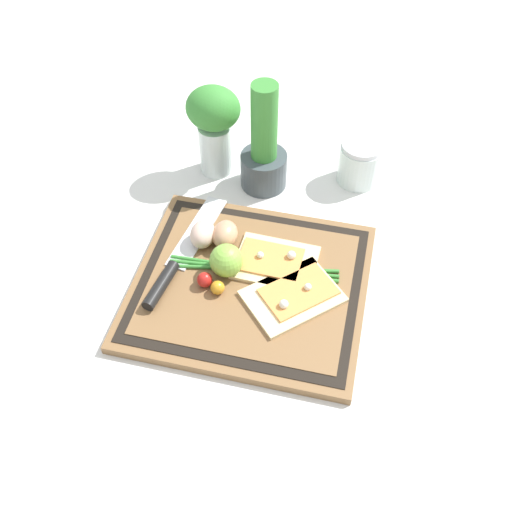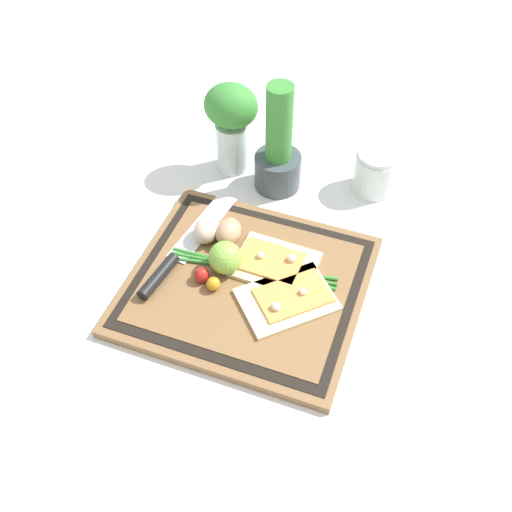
{
  "view_description": "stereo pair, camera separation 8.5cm",
  "coord_description": "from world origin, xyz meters",
  "px_view_note": "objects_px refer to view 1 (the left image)",
  "views": [
    {
      "loc": [
        0.16,
        -0.64,
        0.84
      ],
      "look_at": [
        0.0,
        0.05,
        0.04
      ],
      "focal_mm": 42.0,
      "sensor_mm": 36.0,
      "label": 1
    },
    {
      "loc": [
        0.24,
        -0.61,
        0.84
      ],
      "look_at": [
        0.0,
        0.05,
        0.04
      ],
      "focal_mm": 42.0,
      "sensor_mm": 36.0,
      "label": 2
    }
  ],
  "objects_px": {
    "knife": "(173,267)",
    "lime": "(226,260)",
    "pizza_slice_far": "(275,261)",
    "cherry_tomato_yellow": "(218,288)",
    "cherry_tomato_red": "(205,280)",
    "egg_brown": "(225,234)",
    "pizza_slice_near": "(294,295)",
    "herb_pot": "(264,153)",
    "sauce_jar": "(359,165)",
    "herb_glass": "(214,123)",
    "egg_pink": "(203,234)"
  },
  "relations": [
    {
      "from": "herb_pot",
      "to": "herb_glass",
      "type": "bearing_deg",
      "value": 168.56
    },
    {
      "from": "egg_brown",
      "to": "cherry_tomato_yellow",
      "type": "height_order",
      "value": "egg_brown"
    },
    {
      "from": "egg_brown",
      "to": "lime",
      "type": "distance_m",
      "value": 0.07
    },
    {
      "from": "egg_pink",
      "to": "cherry_tomato_red",
      "type": "xyz_separation_m",
      "value": [
        0.03,
        -0.1,
        -0.01
      ]
    },
    {
      "from": "lime",
      "to": "knife",
      "type": "bearing_deg",
      "value": -169.24
    },
    {
      "from": "knife",
      "to": "egg_brown",
      "type": "height_order",
      "value": "egg_brown"
    },
    {
      "from": "pizza_slice_far",
      "to": "cherry_tomato_yellow",
      "type": "distance_m",
      "value": 0.12
    },
    {
      "from": "herb_pot",
      "to": "sauce_jar",
      "type": "bearing_deg",
      "value": 16.78
    },
    {
      "from": "herb_pot",
      "to": "pizza_slice_near",
      "type": "bearing_deg",
      "value": -67.84
    },
    {
      "from": "pizza_slice_near",
      "to": "knife",
      "type": "height_order",
      "value": "pizza_slice_near"
    },
    {
      "from": "cherry_tomato_yellow",
      "to": "knife",
      "type": "bearing_deg",
      "value": 161.15
    },
    {
      "from": "sauce_jar",
      "to": "herb_glass",
      "type": "xyz_separation_m",
      "value": [
        -0.3,
        -0.04,
        0.08
      ]
    },
    {
      "from": "lime",
      "to": "herb_glass",
      "type": "xyz_separation_m",
      "value": [
        -0.1,
        0.29,
        0.07
      ]
    },
    {
      "from": "pizza_slice_far",
      "to": "egg_pink",
      "type": "xyz_separation_m",
      "value": [
        -0.14,
        0.02,
        0.02
      ]
    },
    {
      "from": "cherry_tomato_red",
      "to": "sauce_jar",
      "type": "height_order",
      "value": "sauce_jar"
    },
    {
      "from": "egg_brown",
      "to": "cherry_tomato_red",
      "type": "relative_size",
      "value": 2.19
    },
    {
      "from": "cherry_tomato_red",
      "to": "cherry_tomato_yellow",
      "type": "distance_m",
      "value": 0.03
    },
    {
      "from": "pizza_slice_near",
      "to": "cherry_tomato_yellow",
      "type": "bearing_deg",
      "value": -171.57
    },
    {
      "from": "pizza_slice_far",
      "to": "cherry_tomato_yellow",
      "type": "relative_size",
      "value": 6.02
    },
    {
      "from": "pizza_slice_near",
      "to": "lime",
      "type": "bearing_deg",
      "value": 167.04
    },
    {
      "from": "pizza_slice_near",
      "to": "egg_pink",
      "type": "xyz_separation_m",
      "value": [
        -0.19,
        0.09,
        0.02
      ]
    },
    {
      "from": "pizza_slice_near",
      "to": "herb_pot",
      "type": "distance_m",
      "value": 0.32
    },
    {
      "from": "knife",
      "to": "lime",
      "type": "relative_size",
      "value": 4.93
    },
    {
      "from": "lime",
      "to": "herb_pot",
      "type": "bearing_deg",
      "value": 88.46
    },
    {
      "from": "pizza_slice_far",
      "to": "egg_brown",
      "type": "xyz_separation_m",
      "value": [
        -0.1,
        0.03,
        0.02
      ]
    },
    {
      "from": "cherry_tomato_yellow",
      "to": "pizza_slice_far",
      "type": "bearing_deg",
      "value": 46.66
    },
    {
      "from": "knife",
      "to": "herb_glass",
      "type": "distance_m",
      "value": 0.32
    },
    {
      "from": "egg_brown",
      "to": "cherry_tomato_red",
      "type": "xyz_separation_m",
      "value": [
        -0.01,
        -0.1,
        -0.01
      ]
    },
    {
      "from": "egg_brown",
      "to": "cherry_tomato_red",
      "type": "bearing_deg",
      "value": -94.68
    },
    {
      "from": "pizza_slice_near",
      "to": "sauce_jar",
      "type": "distance_m",
      "value": 0.36
    },
    {
      "from": "cherry_tomato_yellow",
      "to": "egg_pink",
      "type": "bearing_deg",
      "value": 118.21
    },
    {
      "from": "egg_pink",
      "to": "cherry_tomato_yellow",
      "type": "distance_m",
      "value": 0.12
    },
    {
      "from": "sauce_jar",
      "to": "lime",
      "type": "bearing_deg",
      "value": -121.33
    },
    {
      "from": "pizza_slice_near",
      "to": "egg_brown",
      "type": "bearing_deg",
      "value": 147.09
    },
    {
      "from": "herb_glass",
      "to": "cherry_tomato_yellow",
      "type": "bearing_deg",
      "value": -73.89
    },
    {
      "from": "cherry_tomato_yellow",
      "to": "sauce_jar",
      "type": "bearing_deg",
      "value": 61.74
    },
    {
      "from": "pizza_slice_far",
      "to": "egg_brown",
      "type": "distance_m",
      "value": 0.1
    },
    {
      "from": "pizza_slice_near",
      "to": "herb_glass",
      "type": "xyz_separation_m",
      "value": [
        -0.23,
        0.32,
        0.09
      ]
    },
    {
      "from": "egg_brown",
      "to": "egg_pink",
      "type": "xyz_separation_m",
      "value": [
        -0.04,
        -0.01,
        0.0
      ]
    },
    {
      "from": "knife",
      "to": "sauce_jar",
      "type": "height_order",
      "value": "sauce_jar"
    },
    {
      "from": "pizza_slice_near",
      "to": "sauce_jar",
      "type": "bearing_deg",
      "value": 78.87
    },
    {
      "from": "cherry_tomato_yellow",
      "to": "herb_pot",
      "type": "distance_m",
      "value": 0.32
    },
    {
      "from": "cherry_tomato_red",
      "to": "cherry_tomato_yellow",
      "type": "relative_size",
      "value": 1.11
    },
    {
      "from": "egg_pink",
      "to": "sauce_jar",
      "type": "xyz_separation_m",
      "value": [
        0.26,
        0.26,
        -0.0
      ]
    },
    {
      "from": "knife",
      "to": "sauce_jar",
      "type": "relative_size",
      "value": 3.18
    },
    {
      "from": "pizza_slice_far",
      "to": "herb_pot",
      "type": "relative_size",
      "value": 0.63
    },
    {
      "from": "pizza_slice_near",
      "to": "knife",
      "type": "bearing_deg",
      "value": 177.01
    },
    {
      "from": "lime",
      "to": "cherry_tomato_yellow",
      "type": "bearing_deg",
      "value": -93.69
    },
    {
      "from": "cherry_tomato_red",
      "to": "knife",
      "type": "bearing_deg",
      "value": 162.74
    },
    {
      "from": "lime",
      "to": "herb_pot",
      "type": "xyz_separation_m",
      "value": [
        0.01,
        0.26,
        0.03
      ]
    }
  ]
}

